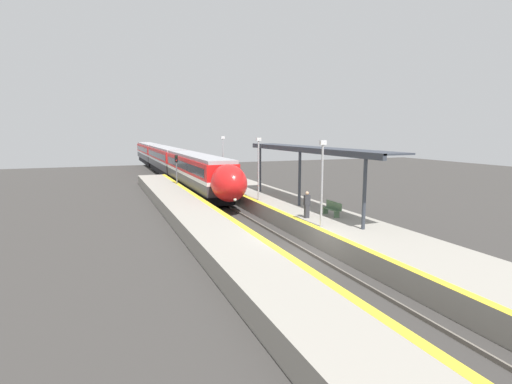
{
  "coord_description": "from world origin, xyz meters",
  "views": [
    {
      "loc": [
        -9.09,
        -17.5,
        6.28
      ],
      "look_at": [
        0.58,
        7.08,
        2.25
      ],
      "focal_mm": 28.0,
      "sensor_mm": 36.0,
      "label": 1
    }
  ],
  "objects": [
    {
      "name": "ground_plane",
      "position": [
        0.0,
        0.0,
        0.0
      ],
      "size": [
        120.0,
        120.0,
        0.0
      ],
      "primitive_type": "plane",
      "color": "#383533"
    },
    {
      "name": "rail_left",
      "position": [
        -0.72,
        0.0,
        0.07
      ],
      "size": [
        0.08,
        90.0,
        0.15
      ],
      "primitive_type": "cube",
      "color": "slate",
      "rests_on": "ground_plane"
    },
    {
      "name": "rail_right",
      "position": [
        0.72,
        0.0,
        0.07
      ],
      "size": [
        0.08,
        90.0,
        0.15
      ],
      "primitive_type": "cube",
      "color": "slate",
      "rests_on": "ground_plane"
    },
    {
      "name": "train",
      "position": [
        0.0,
        40.39,
        2.28
      ],
      "size": [
        2.79,
        61.96,
        3.98
      ],
      "color": "black",
      "rests_on": "ground_plane"
    },
    {
      "name": "platform_right",
      "position": [
        3.92,
        0.0,
        0.52
      ],
      "size": [
        4.54,
        64.0,
        1.05
      ],
      "color": "gray",
      "rests_on": "ground_plane"
    },
    {
      "name": "platform_left",
      "position": [
        -3.26,
        0.0,
        0.52
      ],
      "size": [
        3.22,
        64.0,
        1.05
      ],
      "color": "gray",
      "rests_on": "ground_plane"
    },
    {
      "name": "platform_bench",
      "position": [
        4.31,
        3.55,
        1.52
      ],
      "size": [
        0.44,
        1.73,
        0.89
      ],
      "color": "#4C6B4C",
      "rests_on": "platform_right"
    },
    {
      "name": "person_waiting",
      "position": [
        2.53,
        3.57,
        1.88
      ],
      "size": [
        0.36,
        0.22,
        1.64
      ],
      "color": "#333338",
      "rests_on": "platform_right"
    },
    {
      "name": "railway_signal",
      "position": [
        -1.92,
        22.48,
        2.42
      ],
      "size": [
        0.28,
        0.28,
        3.91
      ],
      "color": "#59595E",
      "rests_on": "ground_plane"
    },
    {
      "name": "lamppost_near",
      "position": [
        2.16,
        1.26,
        3.8
      ],
      "size": [
        0.36,
        0.2,
        4.76
      ],
      "color": "#9E9EA3",
      "rests_on": "platform_right"
    },
    {
      "name": "lamppost_mid",
      "position": [
        2.16,
        10.57,
        3.8
      ],
      "size": [
        0.36,
        0.2,
        4.76
      ],
      "color": "#9E9EA3",
      "rests_on": "platform_right"
    },
    {
      "name": "lamppost_far",
      "position": [
        2.16,
        19.88,
        3.8
      ],
      "size": [
        0.36,
        0.2,
        4.76
      ],
      "color": "#9E9EA3",
      "rests_on": "platform_right"
    },
    {
      "name": "station_canopy",
      "position": [
        4.56,
        7.35,
        4.92
      ],
      "size": [
        2.02,
        17.84,
        4.16
      ],
      "color": "#333842",
      "rests_on": "platform_right"
    }
  ]
}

